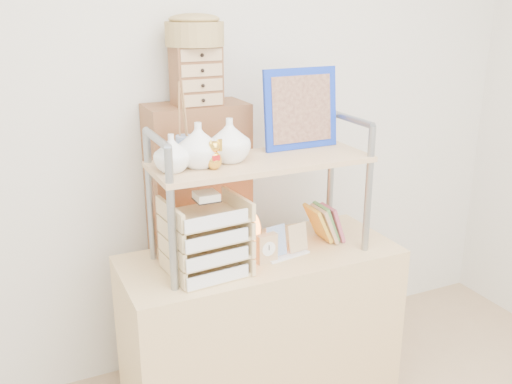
{
  "coord_description": "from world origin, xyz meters",
  "views": [
    {
      "loc": [
        -0.96,
        -0.82,
        1.78
      ],
      "look_at": [
        -0.02,
        1.2,
        1.03
      ],
      "focal_mm": 40.0,
      "sensor_mm": 36.0,
      "label": 1
    }
  ],
  "objects_px": {
    "desk": "(261,330)",
    "letter_tray": "(207,242)",
    "salt_lamp": "(247,230)",
    "cabinet": "(200,244)"
  },
  "relations": [
    {
      "from": "desk",
      "to": "salt_lamp",
      "type": "distance_m",
      "value": 0.48
    },
    {
      "from": "desk",
      "to": "letter_tray",
      "type": "xyz_separation_m",
      "value": [
        -0.27,
        -0.08,
        0.51
      ]
    },
    {
      "from": "salt_lamp",
      "to": "desk",
      "type": "bearing_deg",
      "value": -51.58
    },
    {
      "from": "desk",
      "to": "letter_tray",
      "type": "bearing_deg",
      "value": -164.28
    },
    {
      "from": "cabinet",
      "to": "salt_lamp",
      "type": "xyz_separation_m",
      "value": [
        0.11,
        -0.32,
        0.17
      ]
    },
    {
      "from": "cabinet",
      "to": "letter_tray",
      "type": "distance_m",
      "value": 0.51
    },
    {
      "from": "desk",
      "to": "letter_tray",
      "type": "relative_size",
      "value": 3.51
    },
    {
      "from": "cabinet",
      "to": "letter_tray",
      "type": "relative_size",
      "value": 3.95
    },
    {
      "from": "desk",
      "to": "cabinet",
      "type": "xyz_separation_m",
      "value": [
        -0.15,
        0.37,
        0.3
      ]
    },
    {
      "from": "desk",
      "to": "cabinet",
      "type": "distance_m",
      "value": 0.5
    }
  ]
}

